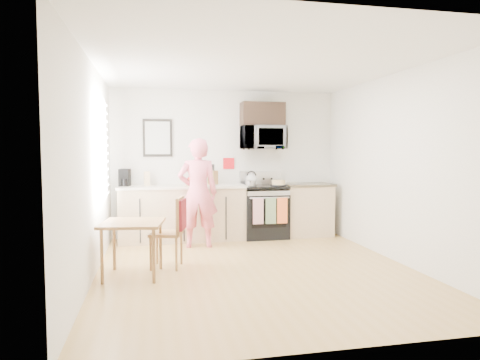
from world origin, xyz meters
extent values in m
plane|color=#A98141|center=(0.00, 0.00, 0.00)|extent=(4.60, 4.60, 0.00)
cube|color=white|center=(0.00, 2.30, 1.30)|extent=(4.00, 0.04, 2.60)
cube|color=white|center=(0.00, -2.30, 1.30)|extent=(4.00, 0.04, 2.60)
cube|color=white|center=(-2.00, 0.00, 1.30)|extent=(0.04, 4.60, 2.60)
cube|color=white|center=(2.00, 0.00, 1.30)|extent=(0.04, 4.60, 2.60)
cube|color=white|center=(0.00, 0.00, 2.60)|extent=(4.00, 4.60, 0.04)
cube|color=silver|center=(-1.98, 0.80, 1.55)|extent=(0.02, 1.40, 1.50)
cube|color=white|center=(-1.97, 0.80, 1.55)|extent=(0.01, 1.30, 1.40)
cube|color=tan|center=(-0.80, 2.00, 0.45)|extent=(2.10, 0.60, 0.90)
cube|color=#F0E9CE|center=(-0.80, 2.00, 0.92)|extent=(2.14, 0.64, 0.04)
cube|color=tan|center=(1.43, 2.00, 0.45)|extent=(0.84, 0.60, 0.90)
cube|color=black|center=(1.43, 2.00, 0.92)|extent=(0.88, 0.64, 0.04)
cube|color=black|center=(0.63, 1.97, 0.39)|extent=(0.76, 0.65, 0.77)
cube|color=black|center=(0.63, 1.66, 0.45)|extent=(0.61, 0.02, 0.45)
cube|color=#B2B2B7|center=(0.63, 1.66, 0.78)|extent=(0.74, 0.02, 0.14)
cylinder|color=#B2B2B7|center=(0.63, 1.61, 0.74)|extent=(0.68, 0.02, 0.02)
cube|color=black|center=(0.63, 1.97, 0.90)|extent=(0.76, 0.65, 0.04)
cube|color=#B2B2B7|center=(0.63, 2.25, 1.04)|extent=(0.76, 0.08, 0.24)
cube|color=beige|center=(0.43, 1.61, 0.52)|extent=(0.18, 0.02, 0.44)
cube|color=#647F54|center=(0.65, 1.61, 0.52)|extent=(0.18, 0.02, 0.44)
cube|color=#D24E1F|center=(0.85, 1.61, 0.52)|extent=(0.18, 0.02, 0.44)
imported|color=#B2B2B7|center=(0.63, 2.08, 1.76)|extent=(0.76, 0.51, 0.42)
cube|color=black|center=(0.63, 2.12, 2.18)|extent=(0.76, 0.35, 0.40)
cube|color=black|center=(-1.20, 2.28, 1.75)|extent=(0.50, 0.03, 0.65)
cube|color=beige|center=(-1.20, 2.26, 1.75)|extent=(0.42, 0.01, 0.56)
cube|color=#B00F17|center=(0.05, 2.28, 1.30)|extent=(0.20, 0.02, 0.20)
imported|color=#C33551|center=(-0.60, 1.45, 0.86)|extent=(0.66, 0.45, 1.73)
cube|color=brown|center=(-1.54, 0.02, 0.65)|extent=(0.72, 0.72, 0.04)
cylinder|color=brown|center=(-1.88, -0.23, 0.32)|extent=(0.04, 0.04, 0.64)
cylinder|color=brown|center=(-1.29, -0.32, 0.32)|extent=(0.04, 0.04, 0.64)
cylinder|color=brown|center=(-1.79, 0.35, 0.32)|extent=(0.04, 0.04, 0.64)
cylinder|color=brown|center=(-1.21, 0.27, 0.32)|extent=(0.04, 0.04, 0.64)
cube|color=brown|center=(-1.13, 0.33, 0.45)|extent=(0.48, 0.48, 0.04)
cube|color=brown|center=(-0.95, 0.28, 0.69)|extent=(0.14, 0.39, 0.47)
cube|color=maroon|center=(-0.93, 0.28, 0.70)|extent=(0.15, 0.35, 0.39)
cylinder|color=brown|center=(-1.33, 0.21, 0.21)|extent=(0.03, 0.03, 0.43)
cylinder|color=brown|center=(-1.01, 0.13, 0.21)|extent=(0.03, 0.03, 0.43)
cylinder|color=brown|center=(-1.25, 0.53, 0.21)|extent=(0.03, 0.03, 0.43)
cylinder|color=brown|center=(-0.93, 0.45, 0.21)|extent=(0.03, 0.03, 0.43)
cube|color=brown|center=(-0.26, 2.13, 1.06)|extent=(0.18, 0.19, 0.24)
cylinder|color=#B00F17|center=(-0.65, 2.13, 1.01)|extent=(0.10, 0.10, 0.13)
imported|color=silver|center=(-0.66, 2.08, 0.97)|extent=(0.26, 0.26, 0.05)
cube|color=tan|center=(-1.39, 2.12, 1.06)|extent=(0.11, 0.11, 0.24)
cube|color=black|center=(-1.75, 2.10, 1.08)|extent=(0.20, 0.23, 0.29)
cylinder|color=black|center=(-1.75, 2.01, 1.01)|extent=(0.11, 0.11, 0.11)
cube|color=tan|center=(-0.60, 1.78, 0.99)|extent=(0.30, 0.27, 0.10)
cylinder|color=black|center=(0.85, 1.83, 0.93)|extent=(0.29, 0.29, 0.02)
cylinder|color=tan|center=(0.85, 1.83, 0.98)|extent=(0.23, 0.23, 0.08)
sphere|color=silver|center=(0.44, 2.14, 1.02)|extent=(0.20, 0.20, 0.20)
cone|color=silver|center=(0.44, 2.14, 1.13)|extent=(0.06, 0.06, 0.06)
torus|color=black|center=(0.44, 2.14, 1.08)|extent=(0.17, 0.02, 0.17)
cylinder|color=#B2B2B7|center=(0.36, 1.89, 0.97)|extent=(0.18, 0.18, 0.09)
cylinder|color=black|center=(0.33, 1.77, 1.00)|extent=(0.06, 0.16, 0.02)
camera|label=1|loc=(-1.30, -5.27, 1.54)|focal=32.00mm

